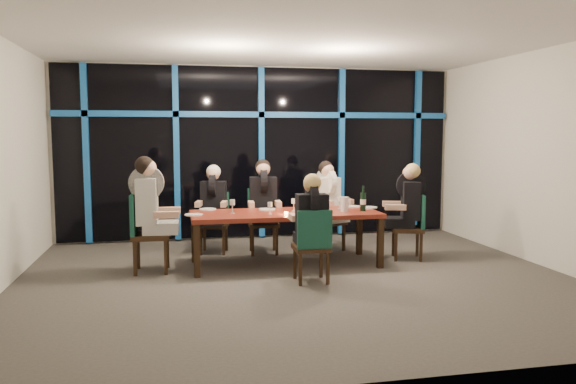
{
  "coord_description": "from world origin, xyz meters",
  "views": [
    {
      "loc": [
        -1.53,
        -6.78,
        1.84
      ],
      "look_at": [
        0.0,
        0.6,
        1.05
      ],
      "focal_mm": 35.0,
      "sensor_mm": 36.0,
      "label": 1
    }
  ],
  "objects_px": {
    "diner_end_right": "(408,197)",
    "diner_end_left": "(150,197)",
    "chair_end_right": "(413,223)",
    "diner_far_mid": "(263,193)",
    "chair_far_mid": "(263,217)",
    "chair_end_left": "(144,228)",
    "chair_far_right": "(324,216)",
    "diner_far_right": "(328,192)",
    "wine_bottle": "(363,201)",
    "chair_far_left": "(214,219)",
    "dining_table": "(285,217)",
    "diner_near_mid": "(311,212)",
    "diner_far_left": "(213,196)",
    "water_pitcher": "(345,204)",
    "chair_near_mid": "(313,242)"
  },
  "relations": [
    {
      "from": "diner_end_right",
      "to": "diner_end_left",
      "type": "bearing_deg",
      "value": -73.33
    },
    {
      "from": "chair_end_right",
      "to": "diner_far_mid",
      "type": "bearing_deg",
      "value": -95.9
    },
    {
      "from": "chair_far_mid",
      "to": "chair_end_left",
      "type": "bearing_deg",
      "value": -147.9
    },
    {
      "from": "chair_far_right",
      "to": "diner_far_right",
      "type": "bearing_deg",
      "value": -90.0
    },
    {
      "from": "diner_end_right",
      "to": "wine_bottle",
      "type": "bearing_deg",
      "value": -63.4
    },
    {
      "from": "chair_far_left",
      "to": "wine_bottle",
      "type": "bearing_deg",
      "value": -18.65
    },
    {
      "from": "diner_end_left",
      "to": "wine_bottle",
      "type": "distance_m",
      "value": 2.92
    },
    {
      "from": "dining_table",
      "to": "chair_far_mid",
      "type": "relative_size",
      "value": 2.64
    },
    {
      "from": "diner_near_mid",
      "to": "chair_far_mid",
      "type": "bearing_deg",
      "value": -79.62
    },
    {
      "from": "chair_far_mid",
      "to": "chair_end_left",
      "type": "relative_size",
      "value": 0.94
    },
    {
      "from": "chair_far_right",
      "to": "diner_far_left",
      "type": "relative_size",
      "value": 1.06
    },
    {
      "from": "diner_far_mid",
      "to": "wine_bottle",
      "type": "bearing_deg",
      "value": -33.06
    },
    {
      "from": "wine_bottle",
      "to": "chair_far_right",
      "type": "bearing_deg",
      "value": 104.89
    },
    {
      "from": "dining_table",
      "to": "chair_far_left",
      "type": "bearing_deg",
      "value": 129.89
    },
    {
      "from": "dining_table",
      "to": "chair_end_left",
      "type": "height_order",
      "value": "chair_end_left"
    },
    {
      "from": "chair_end_right",
      "to": "wine_bottle",
      "type": "distance_m",
      "value": 0.9
    },
    {
      "from": "chair_far_right",
      "to": "chair_end_left",
      "type": "bearing_deg",
      "value": 175.41
    },
    {
      "from": "chair_far_right",
      "to": "diner_end_left",
      "type": "height_order",
      "value": "diner_end_left"
    },
    {
      "from": "wine_bottle",
      "to": "diner_far_left",
      "type": "bearing_deg",
      "value": 150.7
    },
    {
      "from": "diner_far_left",
      "to": "diner_near_mid",
      "type": "xyz_separation_m",
      "value": [
        1.06,
        -1.95,
        -0.01
      ]
    },
    {
      "from": "diner_far_left",
      "to": "diner_far_mid",
      "type": "distance_m",
      "value": 0.77
    },
    {
      "from": "diner_far_right",
      "to": "wine_bottle",
      "type": "distance_m",
      "value": 0.99
    },
    {
      "from": "diner_far_right",
      "to": "diner_end_left",
      "type": "bearing_deg",
      "value": 174.42
    },
    {
      "from": "chair_far_left",
      "to": "diner_far_mid",
      "type": "distance_m",
      "value": 0.88
    },
    {
      "from": "dining_table",
      "to": "chair_end_left",
      "type": "bearing_deg",
      "value": -179.3
    },
    {
      "from": "chair_far_mid",
      "to": "diner_end_right",
      "type": "distance_m",
      "value": 2.22
    },
    {
      "from": "chair_far_mid",
      "to": "chair_end_right",
      "type": "distance_m",
      "value": 2.27
    },
    {
      "from": "diner_far_mid",
      "to": "diner_end_left",
      "type": "xyz_separation_m",
      "value": [
        -1.65,
        -0.85,
        0.06
      ]
    },
    {
      "from": "chair_end_right",
      "to": "diner_far_left",
      "type": "distance_m",
      "value": 3.03
    },
    {
      "from": "chair_far_right",
      "to": "chair_end_left",
      "type": "xyz_separation_m",
      "value": [
        -2.73,
        -0.93,
        0.05
      ]
    },
    {
      "from": "chair_far_right",
      "to": "diner_far_left",
      "type": "distance_m",
      "value": 1.77
    },
    {
      "from": "chair_far_mid",
      "to": "chair_end_left",
      "type": "distance_m",
      "value": 1.98
    },
    {
      "from": "diner_far_right",
      "to": "water_pitcher",
      "type": "distance_m",
      "value": 0.98
    },
    {
      "from": "chair_end_right",
      "to": "chair_near_mid",
      "type": "xyz_separation_m",
      "value": [
        -1.77,
        -1.01,
        -0.02
      ]
    },
    {
      "from": "chair_end_left",
      "to": "diner_end_left",
      "type": "height_order",
      "value": "diner_end_left"
    },
    {
      "from": "diner_near_mid",
      "to": "chair_far_right",
      "type": "bearing_deg",
      "value": -109.1
    },
    {
      "from": "chair_far_right",
      "to": "diner_near_mid",
      "type": "distance_m",
      "value": 2.0
    },
    {
      "from": "diner_end_left",
      "to": "dining_table",
      "type": "bearing_deg",
      "value": -86.43
    },
    {
      "from": "dining_table",
      "to": "chair_far_left",
      "type": "relative_size",
      "value": 2.81
    },
    {
      "from": "diner_far_mid",
      "to": "diner_far_right",
      "type": "bearing_deg",
      "value": 4.45
    },
    {
      "from": "dining_table",
      "to": "diner_far_left",
      "type": "xyz_separation_m",
      "value": [
        -0.92,
        1.0,
        0.2
      ]
    },
    {
      "from": "diner_far_mid",
      "to": "diner_end_left",
      "type": "height_order",
      "value": "diner_end_left"
    },
    {
      "from": "diner_far_left",
      "to": "diner_far_right",
      "type": "height_order",
      "value": "diner_far_right"
    },
    {
      "from": "chair_end_left",
      "to": "wine_bottle",
      "type": "bearing_deg",
      "value": -89.27
    },
    {
      "from": "chair_near_mid",
      "to": "diner_end_right",
      "type": "distance_m",
      "value": 2.02
    },
    {
      "from": "chair_end_left",
      "to": "diner_far_left",
      "type": "xyz_separation_m",
      "value": [
        0.99,
        1.03,
        0.3
      ]
    },
    {
      "from": "chair_end_right",
      "to": "wine_bottle",
      "type": "xyz_separation_m",
      "value": [
        -0.81,
        -0.11,
        0.35
      ]
    },
    {
      "from": "chair_end_left",
      "to": "chair_end_right",
      "type": "distance_m",
      "value": 3.82
    },
    {
      "from": "chair_far_left",
      "to": "chair_far_right",
      "type": "distance_m",
      "value": 1.73
    },
    {
      "from": "wine_bottle",
      "to": "diner_end_right",
      "type": "bearing_deg",
      "value": 10.52
    }
  ]
}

